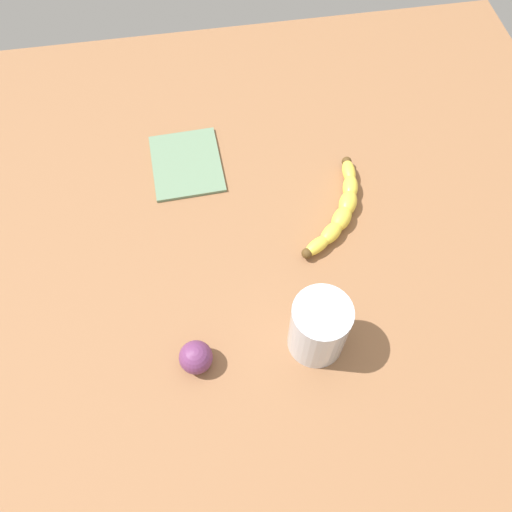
# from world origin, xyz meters

# --- Properties ---
(wooden_tabletop) EXTENTS (1.20, 1.20, 0.03)m
(wooden_tabletop) POSITION_xyz_m (0.00, 0.00, 0.01)
(wooden_tabletop) COLOR #8E5F3D
(wooden_tabletop) RESTS_ON ground
(banana) EXTENTS (0.20, 0.13, 0.03)m
(banana) POSITION_xyz_m (-0.07, 0.12, 0.05)
(banana) COLOR yellow
(banana) RESTS_ON wooden_tabletop
(smoothie_glass) EXTENTS (0.08, 0.08, 0.11)m
(smoothie_glass) POSITION_xyz_m (0.15, 0.03, 0.08)
(smoothie_glass) COLOR silver
(smoothie_glass) RESTS_ON wooden_tabletop
(plum_fruit) EXTENTS (0.05, 0.05, 0.05)m
(plum_fruit) POSITION_xyz_m (0.16, -0.15, 0.05)
(plum_fruit) COLOR #6B3360
(plum_fruit) RESTS_ON wooden_tabletop
(folded_napkin) EXTENTS (0.16, 0.13, 0.01)m
(folded_napkin) POSITION_xyz_m (-0.22, -0.13, 0.03)
(folded_napkin) COLOR slate
(folded_napkin) RESTS_ON wooden_tabletop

